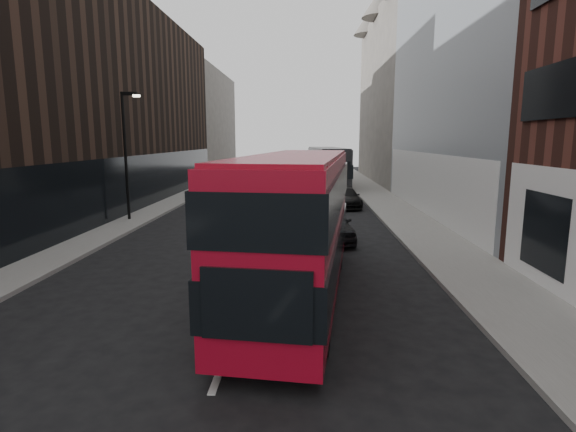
# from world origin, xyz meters

# --- Properties ---
(ground) EXTENTS (140.00, 140.00, 0.00)m
(ground) POSITION_xyz_m (0.00, 0.00, 0.00)
(ground) COLOR black
(ground) RESTS_ON ground
(sidewalk_right) EXTENTS (3.00, 80.00, 0.15)m
(sidewalk_right) POSITION_xyz_m (7.50, 25.00, 0.07)
(sidewalk_right) COLOR slate
(sidewalk_right) RESTS_ON ground
(sidewalk_left) EXTENTS (2.00, 80.00, 0.15)m
(sidewalk_left) POSITION_xyz_m (-8.00, 25.00, 0.07)
(sidewalk_left) COLOR slate
(sidewalk_left) RESTS_ON ground
(building_modern_block) EXTENTS (5.03, 22.00, 20.00)m
(building_modern_block) POSITION_xyz_m (11.47, 21.00, 9.90)
(building_modern_block) COLOR #A8AFB3
(building_modern_block) RESTS_ON ground
(building_victorian) EXTENTS (6.50, 24.00, 21.00)m
(building_victorian) POSITION_xyz_m (11.38, 44.00, 9.66)
(building_victorian) COLOR #656059
(building_victorian) RESTS_ON ground
(building_left_mid) EXTENTS (5.00, 24.00, 14.00)m
(building_left_mid) POSITION_xyz_m (-11.50, 30.00, 7.00)
(building_left_mid) COLOR black
(building_left_mid) RESTS_ON ground
(building_left_far) EXTENTS (5.00, 20.00, 13.00)m
(building_left_far) POSITION_xyz_m (-11.50, 52.00, 6.50)
(building_left_far) COLOR #656059
(building_left_far) RESTS_ON ground
(street_lamp) EXTENTS (1.06, 0.22, 7.00)m
(street_lamp) POSITION_xyz_m (-8.22, 18.00, 4.18)
(street_lamp) COLOR black
(street_lamp) RESTS_ON sidewalk_left
(red_bus) EXTENTS (3.66, 10.58, 4.20)m
(red_bus) POSITION_xyz_m (1.47, 5.80, 2.33)
(red_bus) COLOR maroon
(red_bus) RESTS_ON ground
(grey_bus) EXTENTS (3.84, 11.97, 3.81)m
(grey_bus) POSITION_xyz_m (3.82, 37.30, 2.04)
(grey_bus) COLOR black
(grey_bus) RESTS_ON ground
(car_a) EXTENTS (2.42, 4.82, 1.58)m
(car_a) POSITION_xyz_m (2.78, 13.69, 0.79)
(car_a) COLOR black
(car_a) RESTS_ON ground
(car_b) EXTENTS (1.70, 4.04, 1.30)m
(car_b) POSITION_xyz_m (1.43, 21.63, 0.65)
(car_b) COLOR gray
(car_b) RESTS_ON ground
(car_c) EXTENTS (2.15, 4.70, 1.33)m
(car_c) POSITION_xyz_m (4.40, 24.00, 0.67)
(car_c) COLOR black
(car_c) RESTS_ON ground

